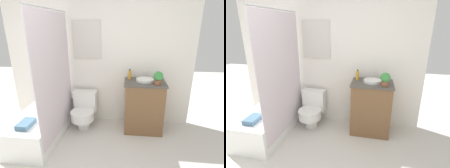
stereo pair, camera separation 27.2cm
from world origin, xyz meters
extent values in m
cube|color=white|center=(0.00, 1.96, 1.25)|extent=(3.32, 0.05, 2.50)
cube|color=beige|center=(-0.18, 1.93, 1.53)|extent=(0.49, 0.02, 0.64)
cube|color=silver|center=(-0.18, 1.92, 1.53)|extent=(0.46, 0.01, 0.61)
cube|color=white|center=(-0.84, 1.29, 0.22)|extent=(0.65, 1.30, 0.43)
cube|color=silver|center=(-0.52, 1.29, 1.05)|extent=(0.01, 1.20, 1.80)
cylinder|color=#B7B7BC|center=(-0.52, 1.29, 1.97)|extent=(0.02, 1.20, 0.02)
cube|color=slate|center=(-0.84, 0.90, 0.47)|extent=(0.17, 0.26, 0.07)
cylinder|color=white|center=(-0.22, 1.60, 0.10)|extent=(0.21, 0.21, 0.19)
cylinder|color=white|center=(-0.22, 1.55, 0.26)|extent=(0.40, 0.40, 0.14)
cylinder|color=white|center=(-0.22, 1.55, 0.34)|extent=(0.41, 0.41, 0.02)
cube|color=white|center=(-0.22, 1.80, 0.43)|extent=(0.40, 0.18, 0.38)
cube|color=white|center=(-0.22, 1.80, 0.63)|extent=(0.42, 0.19, 0.02)
cube|color=brown|center=(0.82, 1.68, 0.43)|extent=(0.63, 0.46, 0.86)
cube|color=#4C4742|center=(0.82, 1.68, 0.88)|extent=(0.66, 0.49, 0.03)
cylinder|color=white|center=(0.82, 1.70, 0.91)|extent=(0.29, 0.29, 0.04)
cylinder|color=silver|center=(0.82, 1.87, 0.96)|extent=(0.02, 0.02, 0.13)
cylinder|color=gold|center=(0.57, 1.79, 0.96)|extent=(0.05, 0.05, 0.15)
cylinder|color=black|center=(0.57, 1.79, 1.05)|extent=(0.02, 0.02, 0.02)
cylinder|color=brown|center=(1.01, 1.56, 0.93)|extent=(0.11, 0.11, 0.07)
sphere|color=#3D8E42|center=(1.01, 1.56, 1.02)|extent=(0.15, 0.15, 0.15)
camera|label=1|loc=(0.57, -1.08, 1.76)|focal=28.00mm
camera|label=2|loc=(0.84, -1.03, 1.76)|focal=28.00mm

